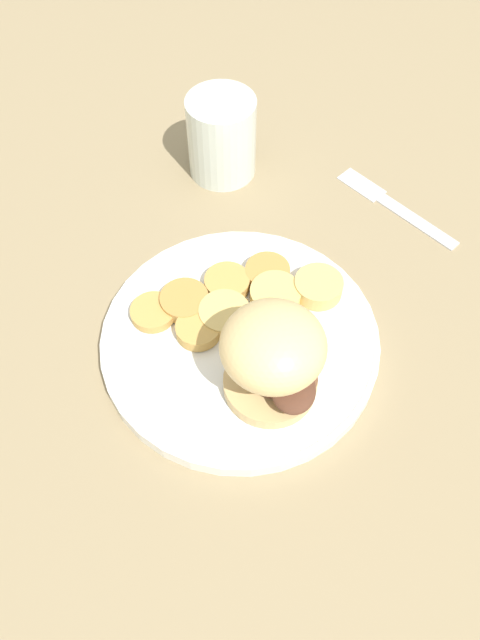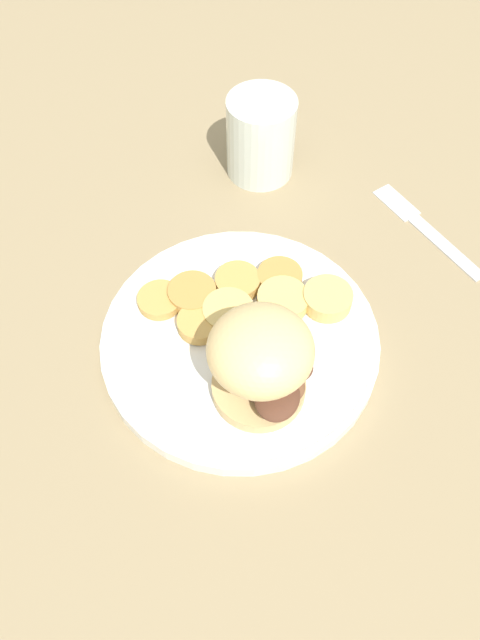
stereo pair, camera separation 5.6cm
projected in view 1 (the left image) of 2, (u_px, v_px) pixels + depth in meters
ground_plane at (240, 345)px, 0.60m from camera, size 4.00×4.00×0.00m
dinner_plate at (240, 339)px, 0.59m from camera, size 0.26×0.26×0.02m
sandwich at (275, 357)px, 0.51m from camera, size 0.10×0.10×0.10m
potato_round_0 at (275, 295)px, 0.60m from camera, size 0.05×0.05×0.01m
potato_round_1 at (153, 312)px, 0.59m from camera, size 0.04×0.04×0.01m
potato_round_2 at (267, 272)px, 0.62m from camera, size 0.04×0.04×0.01m
potato_round_3 at (198, 329)px, 0.58m from camera, size 0.04×0.04×0.01m
potato_round_4 at (318, 287)px, 0.60m from camera, size 0.05×0.05×0.02m
potato_round_5 at (184, 301)px, 0.60m from camera, size 0.05×0.05×0.01m
potato_round_6 at (227, 283)px, 0.61m from camera, size 0.04×0.04×0.01m
potato_round_7 at (227, 312)px, 0.59m from camera, size 0.05×0.05×0.01m
fork at (395, 206)px, 0.70m from camera, size 0.16×0.04×0.00m
drinking_glass at (222, 137)px, 0.69m from camera, size 0.08×0.08×0.09m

